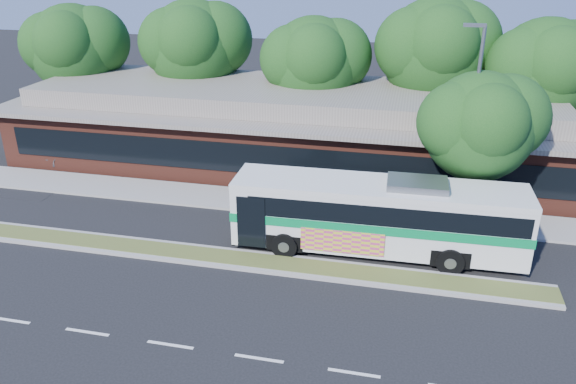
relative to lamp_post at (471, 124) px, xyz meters
name	(u,v)px	position (x,y,z in m)	size (l,w,h in m)	color
ground	(221,267)	(-9.56, -6.00, -4.90)	(120.00, 120.00, 0.00)	black
median_strip	(225,258)	(-9.56, -5.40, -4.83)	(26.00, 1.10, 0.15)	#435724
sidewalk	(262,201)	(-9.56, 0.40, -4.84)	(44.00, 2.60, 0.12)	gray
parking_lot	(1,153)	(-27.56, 4.00, -4.90)	(14.00, 12.00, 0.01)	black
plaza_building	(290,125)	(-9.56, 6.99, -2.77)	(33.20, 11.20, 4.45)	#5F291D
lamp_post	(471,124)	(0.00, 0.00, 0.00)	(0.93, 0.18, 9.07)	slate
tree_bg_a	(81,47)	(-24.15, 9.14, 0.97)	(6.47, 5.80, 8.63)	black
tree_bg_b	(201,44)	(-16.13, 10.14, 1.24)	(6.69, 6.00, 9.00)	black
tree_bg_c	(321,61)	(-8.16, 9.13, 0.69)	(6.24, 5.60, 8.26)	black
tree_bg_d	(442,49)	(-1.12, 10.15, 1.52)	(6.91, 6.20, 9.37)	black
tree_bg_e	(552,68)	(4.85, 9.14, 0.84)	(6.47, 5.80, 8.50)	black
transit_bus	(379,211)	(-3.51, -3.31, -3.03)	(12.08, 3.04, 3.37)	silver
sedan	(92,152)	(-20.80, 3.44, -4.14)	(2.13, 5.25, 1.52)	#A3A5AA
sidewalk_tree	(487,124)	(0.71, 0.32, -0.06)	(5.37, 4.82, 7.14)	black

